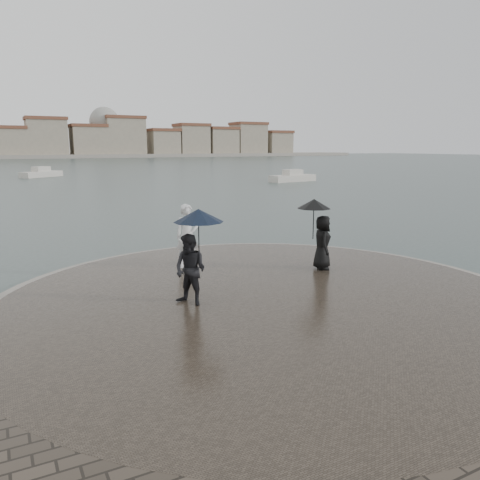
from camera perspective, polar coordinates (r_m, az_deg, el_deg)
ground at (r=8.19m, az=16.44°, el=-16.00°), size 400.00×400.00×0.00m
kerb_ring at (r=10.68m, az=3.27°, el=-8.03°), size 12.50×12.50×0.32m
quay_tip at (r=10.67m, az=3.27°, el=-7.92°), size 11.90×11.90×0.36m
statue at (r=13.07m, az=-6.42°, el=0.49°), size 0.71×0.52×1.78m
visitor_left at (r=9.97m, az=-5.75°, el=-1.43°), size 1.23×1.11×2.04m
visitor_right at (r=12.96m, az=9.71°, el=1.08°), size 1.09×0.99×1.95m
boats at (r=55.24m, az=-9.90°, el=7.71°), size 28.76×24.14×1.50m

